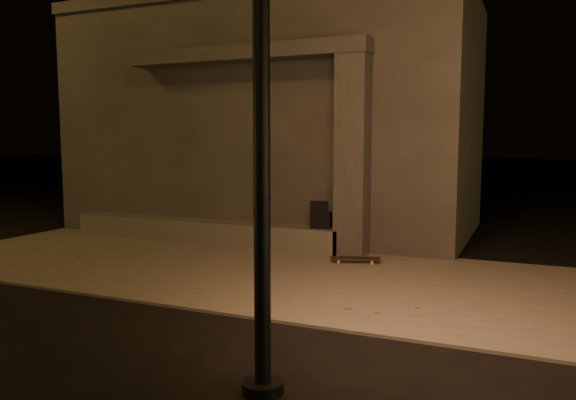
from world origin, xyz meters
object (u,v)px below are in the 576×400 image
at_px(column, 353,156).
at_px(skateboarder, 263,199).
at_px(skateboard, 355,259).
at_px(backpack, 321,219).

relative_size(column, skateboarder, 3.56).
height_order(column, skateboard, column).
bearing_deg(skateboarder, skateboard, 163.79).
bearing_deg(column, backpack, 180.00).
relative_size(skateboarder, backpack, 1.92).
height_order(skateboarder, backpack, skateboarder).
xyz_separation_m(skateboarder, skateboard, (2.07, -0.65, -0.88)).
distance_m(column, skateboard, 1.86).
relative_size(skateboarder, skateboard, 1.16).
bearing_deg(backpack, skateboarder, 170.69).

